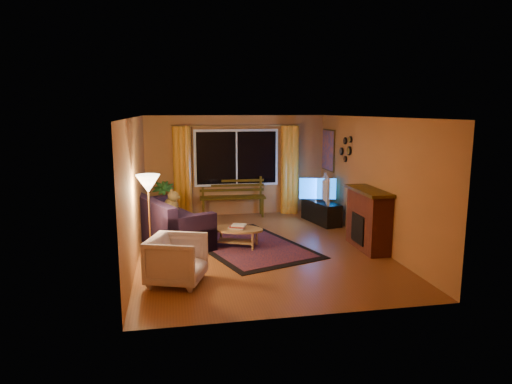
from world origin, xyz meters
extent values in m
cube|color=brown|center=(0.00, 0.00, -0.01)|extent=(4.50, 6.00, 0.02)
cube|color=white|center=(0.00, 0.00, 2.51)|extent=(4.50, 6.00, 0.02)
cube|color=#B97239|center=(0.00, 3.01, 1.25)|extent=(4.50, 0.02, 2.50)
cube|color=#B97239|center=(-2.26, 0.00, 1.25)|extent=(0.02, 6.00, 2.50)
cube|color=#B97239|center=(2.26, 0.00, 1.25)|extent=(0.02, 6.00, 2.50)
cube|color=black|center=(0.00, 2.94, 1.45)|extent=(2.00, 0.02, 1.30)
cylinder|color=#BF8C3F|center=(0.00, 2.90, 2.25)|extent=(3.20, 0.03, 0.03)
cylinder|color=orange|center=(-1.35, 2.88, 1.12)|extent=(0.36, 0.36, 2.24)
cylinder|color=orange|center=(1.35, 2.88, 1.12)|extent=(0.36, 0.36, 2.24)
cube|color=#3E2B05|center=(-0.14, 2.75, 0.24)|extent=(1.65, 0.57, 0.49)
imported|color=#235B1E|center=(-1.83, 2.70, 0.46)|extent=(0.55, 0.55, 0.93)
cube|color=black|center=(-1.69, 0.82, 0.46)|extent=(1.78, 2.48, 0.92)
imported|color=#C3AEB6|center=(-1.57, -1.54, 0.41)|extent=(0.97, 1.00, 0.82)
cylinder|color=#BF8C3F|center=(-2.00, -0.67, 0.79)|extent=(0.31, 0.31, 1.58)
cube|color=maroon|center=(-0.17, 0.21, 0.01)|extent=(2.64, 3.29, 0.02)
cylinder|color=#AC7E46|center=(-0.41, 0.15, 0.19)|extent=(1.36, 1.36, 0.38)
cube|color=black|center=(1.84, 1.74, 0.26)|extent=(0.65, 1.28, 0.51)
imported|color=black|center=(1.84, 1.74, 0.82)|extent=(0.41, 1.07, 0.61)
cube|color=maroon|center=(2.05, -0.40, 0.55)|extent=(0.40, 1.20, 1.10)
cube|color=#D7581A|center=(2.22, 2.45, 1.65)|extent=(0.04, 0.76, 0.96)
camera|label=1|loc=(-1.61, -8.31, 2.63)|focal=32.00mm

